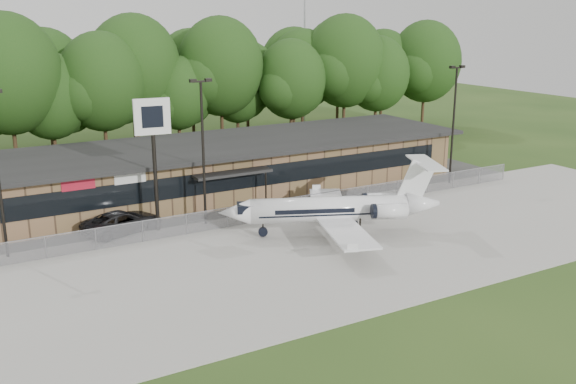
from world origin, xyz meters
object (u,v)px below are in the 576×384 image
suv (122,222)px  pole_sign (153,131)px  terminal (226,166)px  business_jet (337,210)px

suv → pole_sign: (2.19, -0.93, 6.20)m
terminal → business_jet: 14.01m
suv → terminal: bearing=-75.8°
suv → business_jet: bearing=-138.2°
terminal → suv: size_ratio=7.47×
terminal → suv: (-10.55, -6.22, -1.41)m
business_jet → suv: business_jet is taller
pole_sign → business_jet: bearing=-27.9°
business_jet → suv: size_ratio=2.67×
terminal → pole_sign: 12.00m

